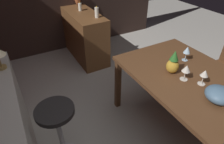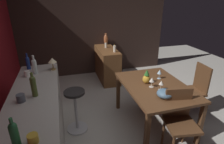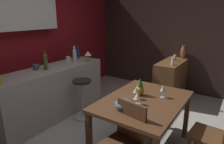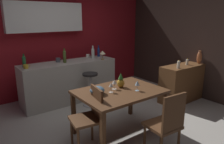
{
  "view_description": "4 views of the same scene",
  "coord_description": "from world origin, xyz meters",
  "views": [
    {
      "loc": [
        -0.98,
        1.0,
        1.83
      ],
      "look_at": [
        0.1,
        0.4,
        0.96
      ],
      "focal_mm": 30.72,
      "sensor_mm": 36.0,
      "label": 1
    },
    {
      "loc": [
        -2.3,
        1.0,
        2.04
      ],
      "look_at": [
        0.33,
        0.24,
        0.9
      ],
      "focal_mm": 29.1,
      "sensor_mm": 36.0,
      "label": 2
    },
    {
      "loc": [
        -2.23,
        -1.37,
        1.81
      ],
      "look_at": [
        0.34,
        0.36,
        0.9
      ],
      "focal_mm": 32.07,
      "sensor_mm": 36.0,
      "label": 3
    },
    {
      "loc": [
        -1.99,
        -2.84,
        1.86
      ],
      "look_at": [
        0.28,
        0.24,
        0.86
      ],
      "focal_mm": 34.03,
      "sensor_mm": 36.0,
      "label": 4
    }
  ],
  "objects": [
    {
      "name": "ground_plane",
      "position": [
        0.0,
        0.0,
        0.0
      ],
      "size": [
        9.0,
        9.0,
        0.0
      ],
      "primitive_type": "plane",
      "color": "#B7B2A8"
    },
    {
      "name": "wall_kitchen_back",
      "position": [
        -0.06,
        2.08,
        1.41
      ],
      "size": [
        5.2,
        0.33,
        2.6
      ],
      "color": "maroon",
      "rests_on": "ground_plane"
    },
    {
      "name": "wall_side_right",
      "position": [
        2.55,
        0.3,
        1.3
      ],
      "size": [
        0.1,
        4.4,
        2.6
      ],
      "primitive_type": "cube",
      "color": "#33231E",
      "rests_on": "ground_plane"
    },
    {
      "name": "dining_table",
      "position": [
        -0.02,
        -0.38,
        0.66
      ],
      "size": [
        1.32,
        0.94,
        0.74
      ],
      "color": "#56351E",
      "rests_on": "ground_plane"
    },
    {
      "name": "kitchen_counter",
      "position": [
        -0.05,
        1.4,
        0.45
      ],
      "size": [
        2.1,
        0.6,
        0.9
      ],
      "primitive_type": "cube",
      "color": "#B2ADA3",
      "rests_on": "ground_plane"
    },
    {
      "name": "sideboard_cabinet",
      "position": [
        1.99,
        -0.11,
        0.41
      ],
      "size": [
        1.1,
        0.44,
        0.82
      ],
      "primitive_type": "cube",
      "color": "brown",
      "rests_on": "ground_plane"
    },
    {
      "name": "chair_near_window",
      "position": [
        -0.62,
        -0.44,
        0.5
      ],
      "size": [
        0.46,
        0.46,
        0.91
      ],
      "color": "#56351E",
      "rests_on": "ground_plane"
    },
    {
      "name": "chair_by_doorway",
      "position": [
        0.07,
        -1.24,
        0.51
      ],
      "size": [
        0.43,
        0.43,
        0.94
      ],
      "color": "#56351E",
      "rests_on": "ground_plane"
    },
    {
      "name": "bar_stool",
      "position": [
        0.18,
        0.88,
        0.38
      ],
      "size": [
        0.34,
        0.34,
        0.71
      ],
      "color": "#262323",
      "rests_on": "ground_plane"
    },
    {
      "name": "wine_glass_left",
      "position": [
        -0.06,
        -0.29,
        0.86
      ],
      "size": [
        0.08,
        0.08,
        0.16
      ],
      "color": "silver",
      "rests_on": "dining_table"
    },
    {
      "name": "wine_glass_right",
      "position": [
        0.18,
        -0.56,
        0.86
      ],
      "size": [
        0.07,
        0.07,
        0.16
      ],
      "color": "silver",
      "rests_on": "dining_table"
    },
    {
      "name": "wine_glass_center",
      "position": [
        -0.19,
        -0.37,
        0.85
      ],
      "size": [
        0.07,
        0.07,
        0.15
      ],
      "color": "silver",
      "rests_on": "dining_table"
    },
    {
      "name": "pineapple_centerpiece",
      "position": [
        0.08,
        -0.27,
        0.84
      ],
      "size": [
        0.12,
        0.12,
        0.24
      ],
      "color": "gold",
      "rests_on": "dining_table"
    },
    {
      "name": "fruit_bowl",
      "position": [
        -0.4,
        -0.31,
        0.8
      ],
      "size": [
        0.22,
        0.22,
        0.12
      ],
      "primitive_type": "ellipsoid",
      "color": "slate",
      "rests_on": "dining_table"
    },
    {
      "name": "wine_bottle_olive",
      "position": [
        -0.15,
        1.37,
        1.05
      ],
      "size": [
        0.07,
        0.07,
        0.31
      ],
      "color": "#475623",
      "rests_on": "kitchen_counter"
    },
    {
      "name": "wine_bottle_clear",
      "position": [
        0.6,
        1.43,
        1.04
      ],
      "size": [
        0.08,
        0.08,
        0.3
      ],
      "color": "silver",
      "rests_on": "kitchen_counter"
    },
    {
      "name": "wine_bottle_cobalt",
      "position": [
        0.84,
        1.56,
        1.02
      ],
      "size": [
        0.06,
        0.06,
        0.28
      ],
      "color": "navy",
      "rests_on": "kitchen_counter"
    },
    {
      "name": "cup_white",
      "position": [
        0.52,
        1.54,
        0.95
      ],
      "size": [
        0.12,
        0.08,
        0.09
      ],
      "color": "white",
      "rests_on": "kitchen_counter"
    },
    {
      "name": "cup_slate",
      "position": [
        -0.24,
        1.51,
        0.95
      ],
      "size": [
        0.13,
        0.1,
        0.09
      ],
      "color": "#515660",
      "rests_on": "kitchen_counter"
    },
    {
      "name": "counter_lamp",
      "position": [
        0.69,
        1.16,
        1.05
      ],
      "size": [
        0.14,
        0.14,
        0.21
      ],
      "color": "#A58447",
      "rests_on": "kitchen_counter"
    },
    {
      "name": "pillar_candle_tall",
      "position": [
        1.66,
        -0.21,
        0.9
      ],
      "size": [
        0.06,
        0.06,
        0.18
      ],
      "color": "white",
      "rests_on": "sideboard_cabinet"
    },
    {
      "name": "pillar_candle_short",
      "position": [
        2.1,
        -0.12,
        0.88
      ],
      "size": [
        0.06,
        0.06,
        0.15
      ],
      "color": "white",
      "rests_on": "sideboard_cabinet"
    },
    {
      "name": "vase_copper",
      "position": [
        2.43,
        -0.2,
        0.96
      ],
      "size": [
        0.11,
        0.11,
        0.3
      ],
      "color": "#B26038",
      "rests_on": "sideboard_cabinet"
    }
  ]
}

